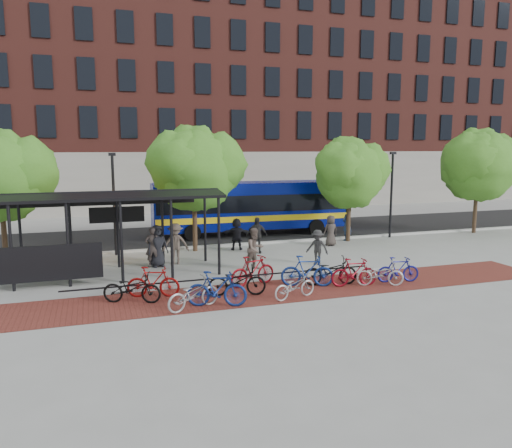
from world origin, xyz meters
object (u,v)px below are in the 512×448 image
object	(u,v)px
pedestrian_4	(257,235)
tree_c	(351,171)
lamp_post_right	(391,192)
bike_7	(307,271)
bus	(251,205)
pedestrian_8	(255,249)
bus_shelter	(90,206)
bike_10	(380,274)
pedestrian_6	(331,231)
tree_d	(479,162)
pedestrian_7	(347,224)
bike_6	(295,286)
pedestrian_1	(153,247)
tree_b	(195,166)
bike_11	(398,270)
bike_3	(217,289)
pedestrian_9	(317,247)
pedestrian_0	(158,246)
bike_5	(253,271)
tree_a	(2,173)
pedestrian_5	(237,234)
bike_4	(237,281)
bike_9	(354,272)
lamp_post_left	(114,201)
bike_1	(153,282)
bike_8	(330,271)
pedestrian_3	(176,244)
bike_2	(193,294)
bike_0	(132,288)

from	to	relation	value
pedestrian_4	tree_c	bearing A→B (deg)	25.08
lamp_post_right	bike_7	distance (m)	12.61
bus	pedestrian_8	size ratio (longest dim) A/B	6.49
bus_shelter	bus	xyz separation A→B (m)	(9.46, 7.73, -1.13)
bike_10	pedestrian_6	distance (m)	8.11
tree_d	pedestrian_7	bearing A→B (deg)	179.10
bike_6	pedestrian_1	xyz separation A→B (m)	(-4.27, 6.44, 0.46)
tree_b	bike_11	size ratio (longest dim) A/B	3.71
bike_3	pedestrian_9	size ratio (longest dim) A/B	1.27
bike_11	pedestrian_0	distance (m)	10.56
bike_5	pedestrian_8	size ratio (longest dim) A/B	1.08
tree_a	bike_6	bearing A→B (deg)	-41.47
pedestrian_4	pedestrian_7	distance (m)	6.35
pedestrian_5	pedestrian_7	world-z (taller)	pedestrian_7
bus_shelter	bike_4	size ratio (longest dim) A/B	5.01
pedestrian_1	bike_9	bearing A→B (deg)	144.64
bus	bike_3	distance (m)	14.46
lamp_post_left	pedestrian_0	bearing A→B (deg)	-61.97
bike_1	pedestrian_0	world-z (taller)	pedestrian_0
bike_3	bike_9	size ratio (longest dim) A/B	1.11
pedestrian_4	bike_8	bearing A→B (deg)	-71.61
lamp_post_left	pedestrian_5	distance (m)	6.48
bike_10	pedestrian_9	xyz separation A→B (m)	(-0.79, 4.07, 0.33)
bike_8	bike_9	bearing A→B (deg)	-110.31
pedestrian_4	tree_d	bearing A→B (deg)	16.89
pedestrian_1	pedestrian_5	bearing A→B (deg)	-148.23
lamp_post_left	pedestrian_9	distance (m)	10.32
lamp_post_right	pedestrian_6	xyz separation A→B (m)	(-4.62, -1.28, -1.90)
tree_c	lamp_post_right	xyz separation A→B (m)	(2.91, 0.25, -1.31)
bike_5	pedestrian_9	bearing A→B (deg)	-73.46
lamp_post_left	bike_5	size ratio (longest dim) A/B	2.54
tree_a	bike_7	size ratio (longest dim) A/B	3.01
pedestrian_1	pedestrian_0	bearing A→B (deg)	-167.62
bike_1	pedestrian_9	size ratio (longest dim) A/B	1.17
bike_11	pedestrian_0	size ratio (longest dim) A/B	0.91
tree_a	pedestrian_9	distance (m)	14.91
bike_8	pedestrian_5	xyz separation A→B (m)	(-1.60, 7.76, 0.29)
bus	tree_d	bearing A→B (deg)	-13.39
tree_b	pedestrian_6	world-z (taller)	tree_b
tree_a	pedestrian_9	size ratio (longest dim) A/B	3.79
bike_11	tree_a	bearing A→B (deg)	71.95
pedestrian_0	pedestrian_3	xyz separation A→B (m)	(0.86, 0.23, -0.00)
tree_a	tree_b	distance (m)	9.01
bike_2	pedestrian_6	size ratio (longest dim) A/B	1.19
lamp_post_left	tree_a	bearing A→B (deg)	-177.08
bike_11	pedestrian_4	xyz separation A→B (m)	(-3.62, 7.16, 0.40)
bike_0	pedestrian_6	xyz separation A→B (m)	(11.24, 7.07, 0.31)
pedestrian_3	pedestrian_6	xyz separation A→B (m)	(8.83, 1.67, -0.11)
bike_6	bike_7	distance (m)	1.69
bike_3	bike_8	bearing A→B (deg)	-56.65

